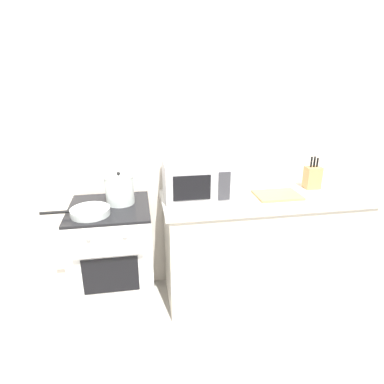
% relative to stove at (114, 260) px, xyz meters
% --- Properties ---
extents(ground_plane, '(10.00, 10.00, 0.00)m').
position_rel_stove_xyz_m(ground_plane, '(0.35, -0.60, -0.46)').
color(ground_plane, '#B2ADA3').
extents(back_wall, '(4.40, 0.10, 2.50)m').
position_rel_stove_xyz_m(back_wall, '(0.65, 0.37, 0.79)').
color(back_wall, silver).
rests_on(back_wall, ground_plane).
extents(lower_cabinet_right, '(1.64, 0.56, 0.88)m').
position_rel_stove_xyz_m(lower_cabinet_right, '(1.25, 0.02, -0.02)').
color(lower_cabinet_right, beige).
rests_on(lower_cabinet_right, ground_plane).
extents(countertop_right, '(1.70, 0.60, 0.04)m').
position_rel_stove_xyz_m(countertop_right, '(1.25, 0.02, 0.44)').
color(countertop_right, beige).
rests_on(countertop_right, lower_cabinet_right).
extents(stove, '(0.60, 0.64, 0.92)m').
position_rel_stove_xyz_m(stove, '(0.00, 0.00, 0.00)').
color(stove, white).
rests_on(stove, ground_plane).
extents(stock_pot, '(0.30, 0.22, 0.25)m').
position_rel_stove_xyz_m(stock_pot, '(0.09, 0.07, 0.57)').
color(stock_pot, silver).
rests_on(stock_pot, stove).
extents(frying_pan, '(0.47, 0.27, 0.05)m').
position_rel_stove_xyz_m(frying_pan, '(-0.12, -0.13, 0.48)').
color(frying_pan, silver).
rests_on(frying_pan, stove).
extents(microwave, '(0.50, 0.37, 0.30)m').
position_rel_stove_xyz_m(microwave, '(0.68, 0.08, 0.61)').
color(microwave, silver).
rests_on(microwave, countertop_right).
extents(cutting_board, '(0.36, 0.26, 0.02)m').
position_rel_stove_xyz_m(cutting_board, '(1.34, 0.00, 0.47)').
color(cutting_board, tan).
rests_on(cutting_board, countertop_right).
extents(knife_block, '(0.13, 0.10, 0.28)m').
position_rel_stove_xyz_m(knife_block, '(1.71, 0.14, 0.56)').
color(knife_block, tan).
rests_on(knife_block, countertop_right).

